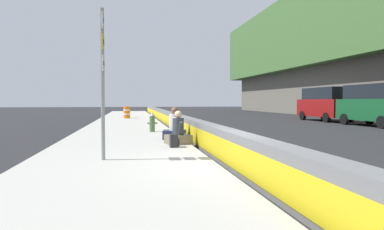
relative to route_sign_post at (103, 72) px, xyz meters
name	(u,v)px	position (x,y,z in m)	size (l,w,h in m)	color
ground_plane	(238,170)	(-1.05, -3.02, -2.23)	(160.00, 160.00, 0.00)	#232326
sidewalk_strip	(118,171)	(-1.05, -0.37, -2.16)	(80.00, 4.40, 0.14)	#A8A59E
jersey_barrier	(238,151)	(-1.05, -3.01, -1.81)	(76.00, 0.45, 0.85)	slate
route_sign_post	(103,72)	(0.00, 0.00, 0.00)	(0.44, 0.09, 3.60)	gray
fire_hydrant	(152,122)	(7.16, -1.60, -1.65)	(0.26, 0.46, 0.88)	#47663D
seated_person_foreground	(178,133)	(2.68, -2.18, -1.75)	(0.81, 0.90, 1.09)	#706651
seated_person_middle	(175,129)	(4.13, -2.24, -1.72)	(0.86, 0.97, 1.19)	#23284C
backpack	(174,141)	(1.90, -1.94, -1.90)	(0.32, 0.28, 0.40)	#232328
construction_barrel	(127,112)	(19.66, -0.32, -1.61)	(0.54, 0.54, 0.95)	orange
parked_car_third	(376,104)	(9.97, -15.35, -0.88)	(5.15, 2.20, 2.56)	#145128
parked_car_fourth	(325,103)	(15.40, -15.34, -0.88)	(5.14, 2.19, 2.56)	maroon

